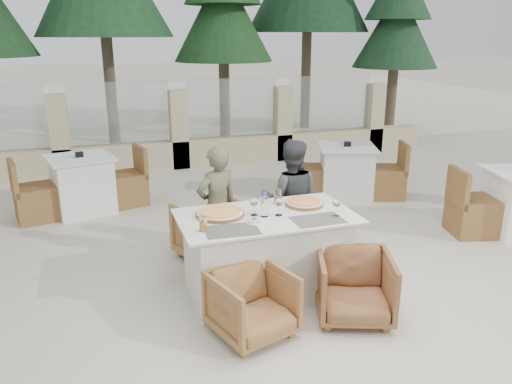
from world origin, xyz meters
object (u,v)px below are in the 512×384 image
object	(u,v)px
pizza_right	(304,203)
beer_glass_left	(203,224)
pizza_left	(220,213)
armchair_far_right	(283,233)
beer_glass_right	(278,196)
bg_table_b	(346,172)
diner_left	(217,207)
wine_glass_near	(279,206)
wine_glass_corner	(336,207)
olive_dish	(254,221)
armchair_near_left	(252,304)
bg_table_a	(82,185)
dining_table	(266,254)
wine_glass_centre	(254,206)
diner_right	(290,200)
armchair_near_right	(354,287)
water_bottle	(265,204)
armchair_far_left	(212,231)

from	to	relation	value
pizza_right	beer_glass_left	xyz separation A→B (m)	(-1.06, -0.33, 0.04)
pizza_left	armchair_far_right	xyz separation A→B (m)	(0.82, 0.53, -0.51)
beer_glass_right	bg_table_b	size ratio (longest dim) A/B	0.09
armchair_far_right	diner_left	size ratio (longest dim) A/B	0.50
pizza_left	pizza_right	world-z (taller)	pizza_left
wine_glass_near	wine_glass_corner	distance (m)	0.52
olive_dish	armchair_near_left	size ratio (longest dim) A/B	0.18
bg_table_a	bg_table_b	world-z (taller)	same
dining_table	armchair_near_left	world-z (taller)	dining_table
wine_glass_centre	armchair_near_left	bearing A→B (deg)	-109.53
wine_glass_centre	bg_table_b	bearing A→B (deg)	46.46
wine_glass_near	diner_right	size ratio (longest dim) A/B	0.14
armchair_far_right	diner_right	world-z (taller)	diner_right
dining_table	wine_glass_corner	bearing A→B (deg)	-20.97
diner_left	beer_glass_right	bearing A→B (deg)	120.06
wine_glass_centre	armchair_near_right	bearing A→B (deg)	-46.44
wine_glass_centre	olive_dish	size ratio (longest dim) A/B	1.67
pizza_left	wine_glass_centre	xyz separation A→B (m)	(0.29, -0.09, 0.06)
beer_glass_left	bg_table_b	xyz separation A→B (m)	(2.73, 2.55, -0.45)
diner_right	pizza_right	bearing A→B (deg)	101.92
beer_glass_left	armchair_near_right	world-z (taller)	beer_glass_left
dining_table	pizza_right	bearing A→B (deg)	18.07
wine_glass_centre	dining_table	bearing A→B (deg)	-16.72
dining_table	bg_table_b	xyz separation A→B (m)	(2.10, 2.36, 0.00)
armchair_far_right	pizza_right	bearing A→B (deg)	82.09
pizza_left	wine_glass_corner	bearing A→B (deg)	-19.39
armchair_far_right	wine_glass_centre	bearing A→B (deg)	39.73
pizza_right	diner_right	size ratio (longest dim) A/B	0.28
wine_glass_near	diner_left	world-z (taller)	diner_left
olive_dish	pizza_right	bearing A→B (deg)	26.01
water_bottle	bg_table_b	bearing A→B (deg)	48.22
diner_left	wine_glass_near	bearing A→B (deg)	98.59
dining_table	wine_glass_centre	distance (m)	0.49
pizza_right	diner_right	distance (m)	0.56
beer_glass_right	diner_left	world-z (taller)	diner_left
pizza_right	water_bottle	xyz separation A→B (m)	(-0.46, -0.17, 0.09)
beer_glass_left	dining_table	bearing A→B (deg)	16.88
armchair_far_left	diner_left	size ratio (longest dim) A/B	0.54
armchair_far_right	armchair_far_left	bearing A→B (deg)	-28.62
water_bottle	dining_table	bearing A→B (deg)	41.47
armchair_near_left	wine_glass_corner	bearing A→B (deg)	6.99
wine_glass_corner	wine_glass_centre	bearing A→B (deg)	159.68
bg_table_a	wine_glass_centre	bearing A→B (deg)	-75.05
pizza_left	water_bottle	size ratio (longest dim) A/B	1.91
pizza_left	olive_dish	world-z (taller)	pizza_left
water_bottle	armchair_far_right	xyz separation A→B (m)	(0.45, 0.68, -0.60)
beer_glass_right	armchair_far_left	bearing A→B (deg)	129.50
olive_dish	diner_right	distance (m)	1.08
olive_dish	beer_glass_left	bearing A→B (deg)	-175.17
beer_glass_left	diner_right	xyz separation A→B (m)	(1.14, 0.86, -0.18)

